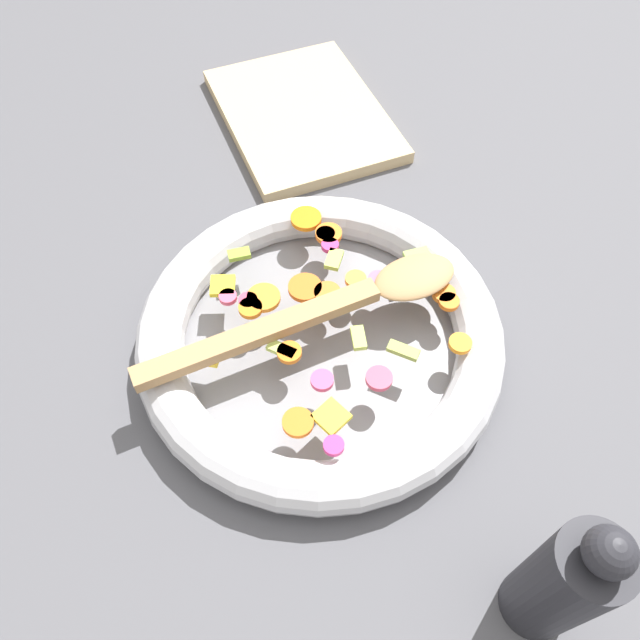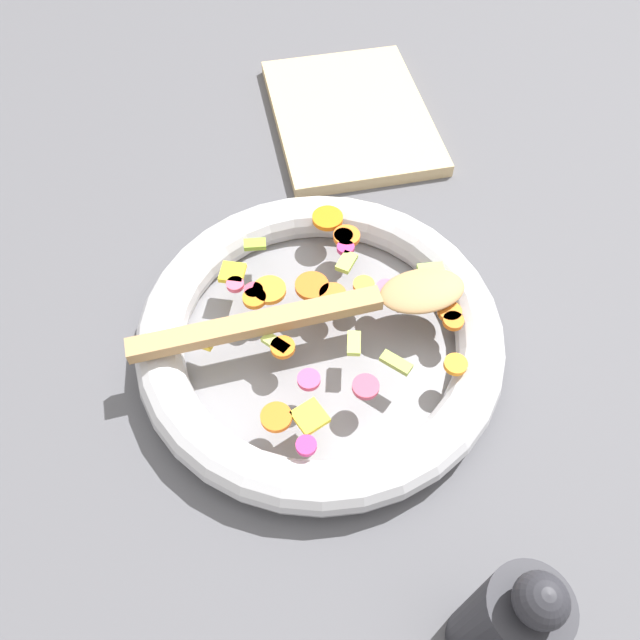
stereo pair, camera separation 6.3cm
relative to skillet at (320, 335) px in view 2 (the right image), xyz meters
The scene contains 6 objects.
ground_plane 0.02m from the skillet, ahead, with size 4.00×4.00×0.00m, color #4C4C51.
skillet is the anchor object (origin of this frame).
chopped_vegetables 0.04m from the skillet, 33.67° to the right, with size 0.30×0.28×0.01m.
wooden_spoon 0.04m from the skillet, 87.12° to the right, with size 0.06×0.35×0.01m.
pepper_mill 0.32m from the skillet, 167.10° to the right, with size 0.06×0.06×0.19m.
cutting_board 0.38m from the skillet, 18.32° to the right, with size 0.28×0.21×0.02m.
Camera 2 is at (-0.35, 0.07, 0.57)m, focal length 35.00 mm.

